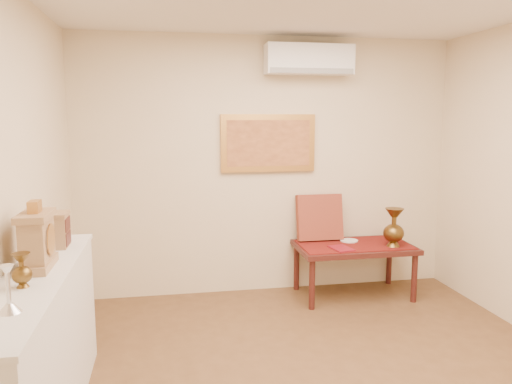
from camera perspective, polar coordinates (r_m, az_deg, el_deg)
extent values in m
cube|color=beige|center=(5.30, 1.33, 2.92)|extent=(4.00, 0.02, 2.70)
cube|color=maroon|center=(5.33, 11.16, -5.90)|extent=(1.14, 0.59, 0.01)
cylinder|color=white|center=(5.44, 10.59, -5.47)|extent=(0.19, 0.19, 0.01)
cube|color=maroon|center=(5.12, 9.73, -6.37)|extent=(0.23, 0.28, 0.01)
cube|color=maroon|center=(5.41, 7.26, -2.89)|extent=(0.49, 0.20, 0.50)
cube|color=silver|center=(3.32, -23.49, -17.12)|extent=(0.35, 2.00, 0.95)
cube|color=silver|center=(3.14, -24.04, -9.02)|extent=(0.37, 2.02, 0.03)
cube|color=#A57E54|center=(3.27, -23.61, -7.58)|extent=(0.16, 0.36, 0.05)
cube|color=#A57E54|center=(3.23, -23.77, -5.02)|extent=(0.14, 0.30, 0.25)
cylinder|color=beige|center=(3.22, -22.46, -5.01)|extent=(0.01, 0.17, 0.17)
cylinder|color=#B77F3A|center=(3.22, -22.38, -5.01)|extent=(0.01, 0.19, 0.19)
cube|color=#A57E54|center=(3.20, -23.92, -2.50)|extent=(0.17, 0.34, 0.04)
cube|color=#B77F3A|center=(3.19, -23.99, -1.53)|extent=(0.06, 0.11, 0.07)
cube|color=#A57E54|center=(3.72, -21.86, -4.22)|extent=(0.15, 0.20, 0.22)
cube|color=#431814|center=(3.72, -20.65, -4.96)|extent=(0.01, 0.17, 0.09)
cube|color=#431814|center=(3.69, -20.73, -3.45)|extent=(0.01, 0.17, 0.09)
cube|color=#A57E54|center=(3.70, -21.96, -2.37)|extent=(0.16, 0.21, 0.02)
cube|color=#431814|center=(5.34, 11.15, -6.20)|extent=(1.20, 0.70, 0.05)
cylinder|color=#431814|center=(4.98, 6.41, -10.48)|extent=(0.06, 0.06, 0.50)
cylinder|color=#431814|center=(5.39, 17.63, -9.37)|extent=(0.06, 0.06, 0.50)
cylinder|color=#431814|center=(5.51, 4.65, -8.56)|extent=(0.06, 0.06, 0.50)
cylinder|color=#431814|center=(5.88, 14.97, -7.73)|extent=(0.06, 0.06, 0.50)
cube|color=#B77F3A|center=(5.26, 1.40, 5.61)|extent=(1.00, 0.05, 0.60)
cube|color=#C07642|center=(5.23, 1.46, 5.59)|extent=(0.88, 0.01, 0.48)
cube|color=white|center=(5.28, 6.08, 14.82)|extent=(0.90, 0.24, 0.30)
cube|color=gray|center=(5.15, 6.45, 13.63)|extent=(0.86, 0.02, 0.05)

